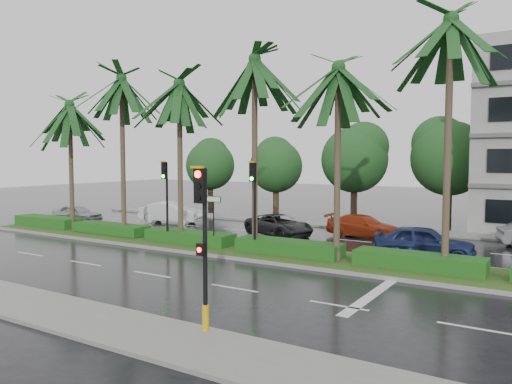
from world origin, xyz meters
The scene contains 17 objects.
ground centered at (0.00, 0.00, 0.00)m, with size 120.00×120.00×0.00m, color black.
near_sidewalk centered at (0.00, -10.20, 0.06)m, with size 40.00×2.40×0.12m, color slate.
far_sidewalk centered at (0.00, 12.00, 0.06)m, with size 40.00×2.00×0.12m, color slate.
median centered at (0.00, 1.00, 0.08)m, with size 36.00×4.00×0.15m.
hedge centered at (0.00, 1.00, 0.45)m, with size 35.20×1.40×0.60m.
lane_markings centered at (3.04, -0.43, 0.01)m, with size 34.00×13.06×0.01m.
palm_row centered at (-1.24, 1.02, 8.32)m, with size 26.30×4.20×10.70m.
signal_near centered at (6.00, -9.39, 2.50)m, with size 0.34×0.45×4.36m.
signal_median_left centered at (-4.00, 0.30, 3.00)m, with size 0.34×0.42×4.36m.
signal_median_right centered at (1.50, 0.30, 3.00)m, with size 0.34×0.42×4.36m.
street_sign centered at (-1.00, 0.48, 2.12)m, with size 0.95×0.09×2.60m.
bg_trees centered at (1.96, 17.59, 4.68)m, with size 32.91×5.31×7.67m.
car_silver centered at (-16.00, 4.15, 0.63)m, with size 3.71×1.49×1.26m, color #9FA2A6.
car_white centered at (-10.04, 7.53, 0.75)m, with size 4.52×1.58×1.49m, color silver.
car_darkgrey centered at (-0.50, 6.36, 0.64)m, with size 4.62×2.13×1.28m, color #232326.
car_red centered at (4.00, 8.53, 0.65)m, with size 4.48×1.82×1.30m, color #9F2D11.
car_blue centered at (8.50, 4.00, 0.77)m, with size 4.52×1.82×1.54m, color navy.
Camera 1 is at (13.93, -19.57, 4.70)m, focal length 35.00 mm.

